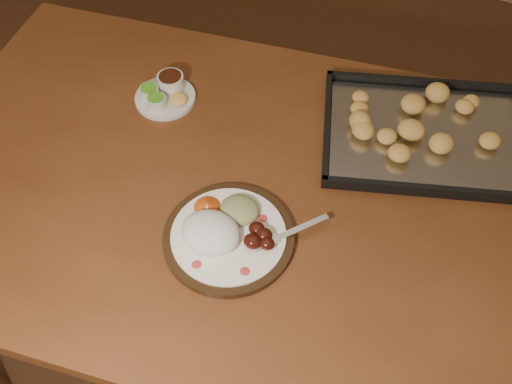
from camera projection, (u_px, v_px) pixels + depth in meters
The scene contains 5 objects.
ground at pixel (220, 290), 1.87m from camera, with size 4.00×4.00×0.00m, color #522B1C.
dining_table at pixel (260, 216), 1.25m from camera, with size 1.62×1.12×0.75m.
dinner_plate at pixel (225, 233), 1.09m from camera, with size 0.29×0.25×0.06m.
condiment_saucer at pixel (165, 93), 1.32m from camera, with size 0.14×0.14×0.05m.
baking_tray at pixel (426, 133), 1.25m from camera, with size 0.53×0.46×0.05m.
Camera 1 is at (0.47, -0.73, 1.69)m, focal length 40.00 mm.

